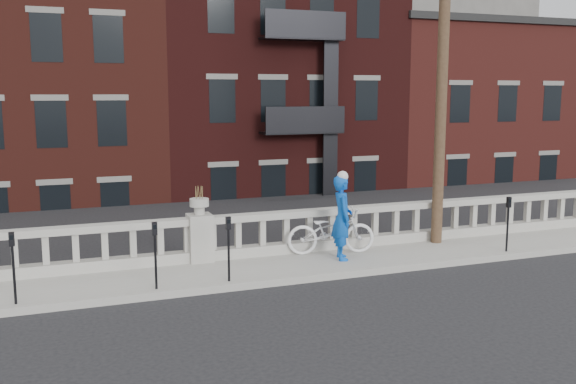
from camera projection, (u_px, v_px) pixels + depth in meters
name	position (u px, v px, depth m)	size (l,w,h in m)	color
ground	(252.00, 324.00, 11.29)	(120.00, 120.00, 0.00)	black
sidewalk	(210.00, 275.00, 14.05)	(32.00, 2.20, 0.15)	#9C9A91
balustrade	(200.00, 240.00, 14.84)	(28.00, 0.34, 1.03)	#9C9A91
planter_pedestal	(200.00, 232.00, 14.81)	(0.55, 0.55, 1.76)	#9C9A91
lower_level	(124.00, 120.00, 32.36)	(80.00, 44.00, 20.80)	#605E59
utility_pole	(443.00, 43.00, 15.98)	(1.60, 0.28, 10.00)	#422D1E
parking_meter_a	(13.00, 260.00, 11.75)	(0.10, 0.09, 1.36)	black
parking_meter_b	(155.00, 248.00, 12.66)	(0.10, 0.09, 1.36)	black
parking_meter_c	(229.00, 241.00, 13.19)	(0.10, 0.09, 1.36)	black
parking_meter_d	(508.00, 218.00, 15.67)	(0.10, 0.09, 1.36)	black
bicycle	(331.00, 231.00, 15.51)	(0.74, 2.13, 1.12)	white
cyclist	(342.00, 218.00, 14.93)	(0.72, 0.47, 1.98)	#0C4DB7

